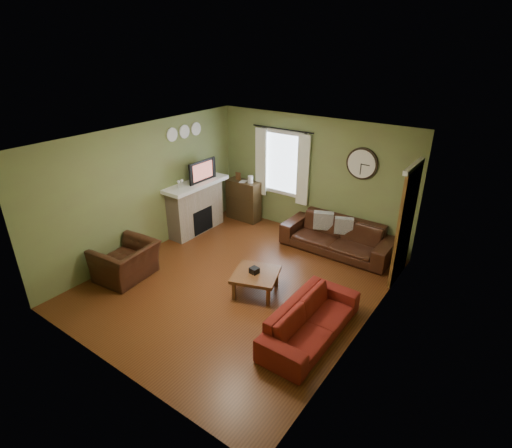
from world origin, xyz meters
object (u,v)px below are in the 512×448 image
Objects in this scene: sofa_red at (311,320)px; armchair at (126,261)px; bookshelf at (244,200)px; sofa_brown at (337,236)px; coffee_table at (256,283)px.

sofa_red is 1.86× the size of armchair.
armchair is at bearing 98.75° from sofa_red.
bookshelf is 0.51× the size of sofa_red.
bookshelf is 2.55m from sofa_brown.
sofa_brown reaches higher than armchair.
bookshelf reaches higher than sofa_brown.
bookshelf is at bearing 50.19° from sofa_red.
armchair is at bearing -92.73° from bookshelf.
sofa_brown reaches higher than coffee_table.
armchair reaches higher than coffee_table.
bookshelf reaches higher than armchair.
armchair is (-2.70, -3.18, -0.00)m from sofa_brown.
sofa_red reaches higher than coffee_table.
bookshelf is at bearing 130.96° from coffee_table.
sofa_brown is (2.54, -0.17, -0.15)m from bookshelf.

